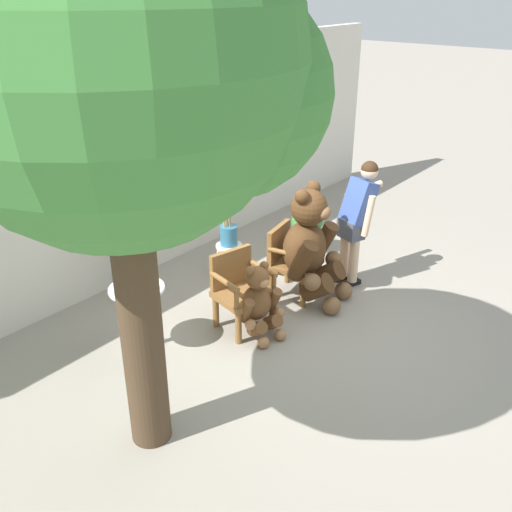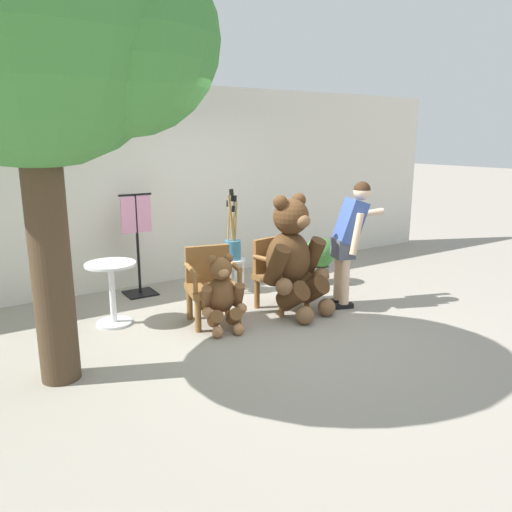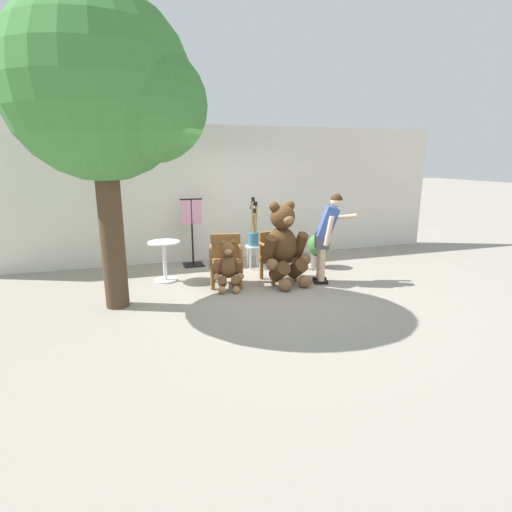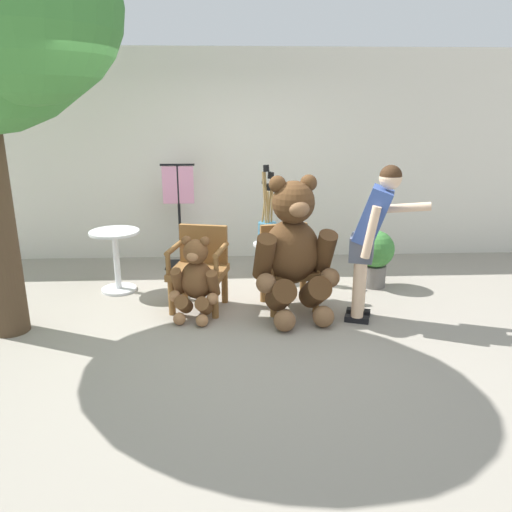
% 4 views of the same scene
% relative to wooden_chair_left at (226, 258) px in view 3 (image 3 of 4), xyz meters
% --- Properties ---
extents(ground_plane, '(60.00, 60.00, 0.00)m').
position_rel_wooden_chair_left_xyz_m(ground_plane, '(0.47, -0.50, -0.46)').
color(ground_plane, gray).
extents(back_wall, '(10.00, 0.16, 2.80)m').
position_rel_wooden_chair_left_xyz_m(back_wall, '(0.47, 1.90, 0.94)').
color(back_wall, silver).
rests_on(back_wall, ground).
extents(wooden_chair_left, '(0.66, 0.63, 0.86)m').
position_rel_wooden_chair_left_xyz_m(wooden_chair_left, '(0.00, 0.00, 0.00)').
color(wooden_chair_left, brown).
rests_on(wooden_chair_left, ground).
extents(wooden_chair_right, '(0.65, 0.62, 0.86)m').
position_rel_wooden_chair_left_xyz_m(wooden_chair_right, '(0.94, 0.00, 0.00)').
color(wooden_chair_right, brown).
rests_on(wooden_chair_right, ground).
extents(teddy_bear_large, '(0.89, 0.88, 1.43)m').
position_rel_wooden_chair_left_xyz_m(teddy_bear_large, '(0.96, -0.26, 0.24)').
color(teddy_bear_large, '#4C3019').
rests_on(teddy_bear_large, ground).
extents(teddy_bear_small, '(0.52, 0.53, 0.84)m').
position_rel_wooden_chair_left_xyz_m(teddy_bear_small, '(-0.02, -0.28, -0.05)').
color(teddy_bear_small, brown).
rests_on(teddy_bear_small, ground).
extents(person_visitor, '(0.82, 0.48, 1.56)m').
position_rel_wooden_chair_left_xyz_m(person_visitor, '(1.69, -0.43, 0.46)').
color(person_visitor, black).
rests_on(person_visitor, ground).
extents(white_stool, '(0.34, 0.34, 0.46)m').
position_rel_wooden_chair_left_xyz_m(white_stool, '(0.77, 0.85, -0.11)').
color(white_stool, white).
rests_on(white_stool, ground).
extents(brush_bucket, '(0.22, 0.22, 0.96)m').
position_rel_wooden_chair_left_xyz_m(brush_bucket, '(0.77, 0.85, 0.21)').
color(brush_bucket, teal).
rests_on(brush_bucket, white_stool).
extents(round_side_table, '(0.56, 0.56, 0.72)m').
position_rel_wooden_chair_left_xyz_m(round_side_table, '(-0.99, 0.51, -0.01)').
color(round_side_table, silver).
rests_on(round_side_table, ground).
extents(patio_tree, '(2.58, 2.46, 4.28)m').
position_rel_wooden_chair_left_xyz_m(patio_tree, '(-1.68, -0.60, 2.52)').
color(patio_tree, '#473523').
rests_on(patio_tree, ground).
extents(potted_plant, '(0.44, 0.44, 0.68)m').
position_rel_wooden_chair_left_xyz_m(potted_plant, '(2.03, 0.52, -0.07)').
color(potted_plant, slate).
rests_on(potted_plant, ground).
extents(clothing_display_stand, '(0.44, 0.40, 1.36)m').
position_rel_wooden_chair_left_xyz_m(clothing_display_stand, '(-0.35, 1.44, 0.26)').
color(clothing_display_stand, black).
rests_on(clothing_display_stand, ground).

